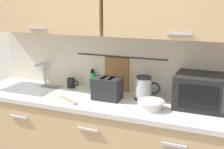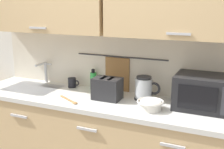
# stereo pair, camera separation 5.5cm
# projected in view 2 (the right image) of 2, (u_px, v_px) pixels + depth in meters

# --- Properties ---
(counter_unit) EXTENTS (2.53, 0.64, 0.90)m
(counter_unit) POSITION_uv_depth(u_px,v_px,m) (103.00, 144.00, 2.66)
(counter_unit) COLOR tan
(counter_unit) RESTS_ON ground
(back_wall_assembly) EXTENTS (3.70, 0.41, 2.50)m
(back_wall_assembly) POSITION_uv_depth(u_px,v_px,m) (114.00, 25.00, 2.60)
(back_wall_assembly) COLOR silver
(back_wall_assembly) RESTS_ON ground
(sink_faucet) EXTENTS (0.09, 0.17, 0.22)m
(sink_faucet) POSITION_uv_depth(u_px,v_px,m) (45.00, 69.00, 3.02)
(sink_faucet) COLOR #B2B5BA
(sink_faucet) RESTS_ON counter_unit
(microwave) EXTENTS (0.46, 0.35, 0.27)m
(microwave) POSITION_uv_depth(u_px,v_px,m) (205.00, 92.00, 2.29)
(microwave) COLOR black
(microwave) RESTS_ON counter_unit
(electric_kettle) EXTENTS (0.23, 0.16, 0.21)m
(electric_kettle) POSITION_uv_depth(u_px,v_px,m) (144.00, 88.00, 2.50)
(electric_kettle) COLOR black
(electric_kettle) RESTS_ON counter_unit
(dish_soap_bottle) EXTENTS (0.06, 0.06, 0.20)m
(dish_soap_bottle) POSITION_uv_depth(u_px,v_px,m) (93.00, 80.00, 2.83)
(dish_soap_bottle) COLOR green
(dish_soap_bottle) RESTS_ON counter_unit
(mug_near_sink) EXTENTS (0.12, 0.08, 0.09)m
(mug_near_sink) POSITION_uv_depth(u_px,v_px,m) (72.00, 83.00, 2.88)
(mug_near_sink) COLOR black
(mug_near_sink) RESTS_ON counter_unit
(mixing_bowl) EXTENTS (0.21, 0.21, 0.08)m
(mixing_bowl) POSITION_uv_depth(u_px,v_px,m) (150.00, 104.00, 2.28)
(mixing_bowl) COLOR silver
(mixing_bowl) RESTS_ON counter_unit
(toaster) EXTENTS (0.26, 0.17, 0.19)m
(toaster) POSITION_uv_depth(u_px,v_px,m) (107.00, 88.00, 2.52)
(toaster) COLOR #232326
(toaster) RESTS_ON counter_unit
(wooden_spoon) EXTENTS (0.25, 0.16, 0.01)m
(wooden_spoon) POSITION_uv_depth(u_px,v_px,m) (70.00, 101.00, 2.48)
(wooden_spoon) COLOR #9E7042
(wooden_spoon) RESTS_ON counter_unit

